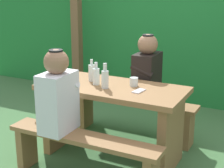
{
  "coord_description": "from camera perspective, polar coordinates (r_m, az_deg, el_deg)",
  "views": [
    {
      "loc": [
        1.5,
        -2.96,
        1.74
      ],
      "look_at": [
        0.0,
        0.0,
        0.75
      ],
      "focal_mm": 58.84,
      "sensor_mm": 36.0,
      "label": 1
    }
  ],
  "objects": [
    {
      "name": "ground_plane",
      "position": [
        3.75,
        -0.0,
        -11.07
      ],
      "size": [
        12.0,
        12.0,
        0.0
      ],
      "primitive_type": "plane",
      "color": "#427140"
    },
    {
      "name": "person_white_shirt",
      "position": [
        3.14,
        -8.4,
        -1.6
      ],
      "size": [
        0.25,
        0.35,
        0.72
      ],
      "color": "silver",
      "rests_on": "bench_near"
    },
    {
      "name": "bench_near",
      "position": [
        3.19,
        -4.47,
        -10.05
      ],
      "size": [
        1.4,
        0.24,
        0.44
      ],
      "color": "olive",
      "rests_on": "ground_plane"
    },
    {
      "name": "bottle_right",
      "position": [
        3.5,
        -2.48,
        1.3
      ],
      "size": [
        0.07,
        0.07,
        0.22
      ],
      "color": "silver",
      "rests_on": "picnic_table"
    },
    {
      "name": "picnic_table",
      "position": [
        3.54,
        -0.0,
        -3.92
      ],
      "size": [
        1.4,
        0.64,
        0.73
      ],
      "color": "olive",
      "rests_on": "ground_plane"
    },
    {
      "name": "bottle_center",
      "position": [
        3.38,
        -1.09,
        0.91
      ],
      "size": [
        0.07,
        0.07,
        0.24
      ],
      "color": "silver",
      "rests_on": "picnic_table"
    },
    {
      "name": "hedge_backdrop",
      "position": [
        5.48,
        10.74,
        7.32
      ],
      "size": [
        6.4,
        0.84,
        1.77
      ],
      "primitive_type": "cube",
      "color": "#207833",
      "rests_on": "ground_plane"
    },
    {
      "name": "pergola_post_left",
      "position": [
        5.34,
        -5.54,
        9.35
      ],
      "size": [
        0.12,
        0.12,
        2.14
      ],
      "primitive_type": "cube",
      "color": "brown",
      "rests_on": "ground_plane"
    },
    {
      "name": "bottle_left",
      "position": [
        3.62,
        -3.18,
        1.83
      ],
      "size": [
        0.07,
        0.07,
        0.22
      ],
      "color": "silver",
      "rests_on": "picnic_table"
    },
    {
      "name": "drinking_glass",
      "position": [
        3.47,
        3.42,
        0.35
      ],
      "size": [
        0.08,
        0.08,
        0.08
      ],
      "primitive_type": "cylinder",
      "color": "silver",
      "rests_on": "picnic_table"
    },
    {
      "name": "person_black_coat",
      "position": [
        3.88,
        5.44,
        2.03
      ],
      "size": [
        0.25,
        0.35,
        0.72
      ],
      "color": "black",
      "rests_on": "bench_far"
    },
    {
      "name": "cell_phone",
      "position": [
        3.31,
        4.19,
        -1.09
      ],
      "size": [
        0.09,
        0.15,
        0.01
      ],
      "primitive_type": "cube",
      "rotation": [
        0.0,
        0.0,
        -0.13
      ],
      "color": "silver",
      "rests_on": "picnic_table"
    },
    {
      "name": "bench_far",
      "position": [
        4.07,
        3.45,
        -3.94
      ],
      "size": [
        1.4,
        0.24,
        0.44
      ],
      "color": "olive",
      "rests_on": "ground_plane"
    }
  ]
}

